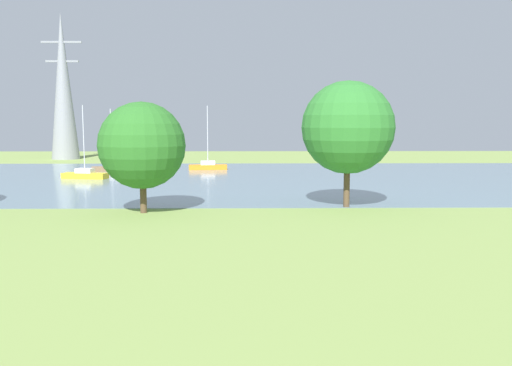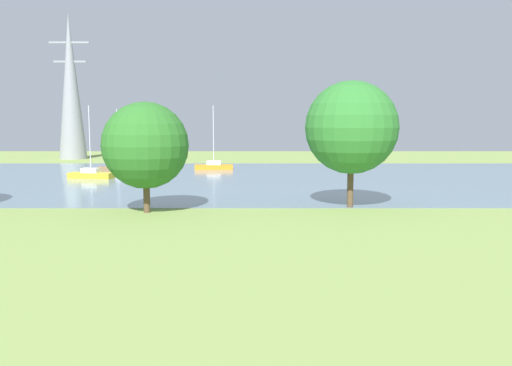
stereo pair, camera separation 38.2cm
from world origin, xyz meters
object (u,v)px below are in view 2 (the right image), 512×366
object	(u,v)px
sailboat_orange	(212,166)
electricity_pylon	(69,87)
tree_east_far	(144,146)
tree_west_far	(350,128)
sailboat_brown	(117,168)
sailboat_yellow	(90,174)

from	to	relation	value
sailboat_orange	electricity_pylon	size ratio (longest dim) A/B	0.35
tree_east_far	electricity_pylon	size ratio (longest dim) A/B	0.32
tree_east_far	tree_west_far	size ratio (longest dim) A/B	0.83
tree_east_far	electricity_pylon	distance (m)	56.80
sailboat_orange	electricity_pylon	world-z (taller)	electricity_pylon
sailboat_orange	sailboat_brown	size ratio (longest dim) A/B	1.06
sailboat_brown	electricity_pylon	distance (m)	27.92
sailboat_brown	sailboat_yellow	bearing A→B (deg)	-95.99
sailboat_yellow	electricity_pylon	size ratio (longest dim) A/B	0.33
sailboat_orange	tree_west_far	distance (m)	32.60
sailboat_brown	tree_east_far	bearing A→B (deg)	-72.14
tree_east_far	sailboat_yellow	bearing A→B (deg)	115.78
sailboat_brown	tree_west_far	size ratio (longest dim) A/B	0.85
sailboat_orange	tree_west_far	xyz separation A→B (m)	(12.08, -29.83, 5.18)
tree_east_far	electricity_pylon	xyz separation A→B (m)	(-22.53, 51.65, 7.14)
tree_east_far	sailboat_orange	bearing A→B (deg)	86.50
sailboat_brown	sailboat_yellow	xyz separation A→B (m)	(-0.85, -8.10, 0.00)
sailboat_brown	electricity_pylon	size ratio (longest dim) A/B	0.33
sailboat_brown	tree_east_far	size ratio (longest dim) A/B	1.03
sailboat_yellow	tree_east_far	distance (m)	24.21
sailboat_orange	tree_east_far	size ratio (longest dim) A/B	1.09
sailboat_yellow	tree_west_far	xyz separation A→B (m)	(24.43, -19.28, 5.19)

